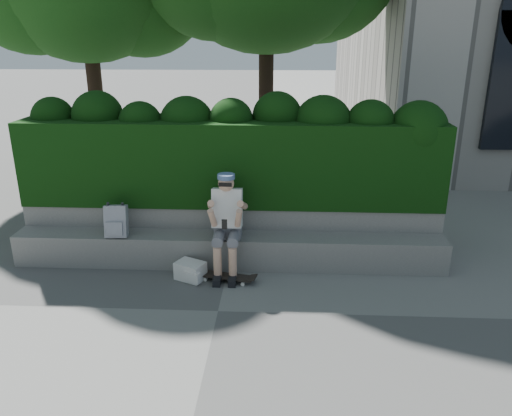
# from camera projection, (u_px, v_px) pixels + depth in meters

# --- Properties ---
(ground) EXTENTS (80.00, 80.00, 0.00)m
(ground) POSITION_uv_depth(u_px,v_px,m) (218.00, 311.00, 5.90)
(ground) COLOR slate
(ground) RESTS_ON ground
(bench_ledge) EXTENTS (6.00, 0.45, 0.45)m
(bench_ledge) POSITION_uv_depth(u_px,v_px,m) (228.00, 250.00, 7.00)
(bench_ledge) COLOR gray
(bench_ledge) RESTS_ON ground
(planter_wall) EXTENTS (6.00, 0.50, 0.75)m
(planter_wall) POSITION_uv_depth(u_px,v_px,m) (232.00, 228.00, 7.40)
(planter_wall) COLOR gray
(planter_wall) RESTS_ON ground
(hedge) EXTENTS (6.00, 1.00, 1.20)m
(hedge) POSITION_uv_depth(u_px,v_px,m) (232.00, 160.00, 7.28)
(hedge) COLOR black
(hedge) RESTS_ON planter_wall
(person) EXTENTS (0.40, 0.76, 1.38)m
(person) POSITION_uv_depth(u_px,v_px,m) (227.00, 220.00, 6.65)
(person) COLOR slate
(person) RESTS_ON ground
(skateboard) EXTENTS (0.76, 0.33, 0.08)m
(skateboard) POSITION_uv_depth(u_px,v_px,m) (226.00, 276.00, 6.60)
(skateboard) COLOR black
(skateboard) RESTS_ON ground
(backpack_plaid) EXTENTS (0.31, 0.18, 0.44)m
(backpack_plaid) POSITION_uv_depth(u_px,v_px,m) (116.00, 221.00, 6.83)
(backpack_plaid) COLOR #BBBBC0
(backpack_plaid) RESTS_ON bench_ledge
(backpack_ground) EXTENTS (0.45, 0.40, 0.24)m
(backpack_ground) POSITION_uv_depth(u_px,v_px,m) (190.00, 271.00, 6.64)
(backpack_ground) COLOR silver
(backpack_ground) RESTS_ON ground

